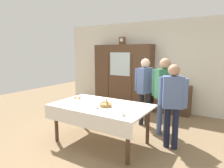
# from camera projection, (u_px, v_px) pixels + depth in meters

# --- Properties ---
(ground_plane) EXTENTS (12.00, 12.00, 0.00)m
(ground_plane) POSITION_uv_depth(u_px,v_px,m) (107.00, 138.00, 4.08)
(ground_plane) COLOR #846B4C
(ground_plane) RESTS_ON ground
(back_wall) EXTENTS (6.40, 0.10, 2.70)m
(back_wall) POSITION_uv_depth(u_px,v_px,m) (153.00, 66.00, 6.08)
(back_wall) COLOR silver
(back_wall) RESTS_ON ground
(dining_table) EXTENTS (1.88, 1.14, 0.77)m
(dining_table) POSITION_uv_depth(u_px,v_px,m) (100.00, 110.00, 3.77)
(dining_table) COLOR #4C3321
(dining_table) RESTS_ON ground
(wall_cabinet) EXTENTS (1.94, 0.46, 2.00)m
(wall_cabinet) POSITION_uv_depth(u_px,v_px,m) (123.00, 76.00, 6.36)
(wall_cabinet) COLOR #4C3321
(wall_cabinet) RESTS_ON ground
(mantel_clock) EXTENTS (0.18, 0.11, 0.24)m
(mantel_clock) POSITION_uv_depth(u_px,v_px,m) (122.00, 41.00, 6.20)
(mantel_clock) COLOR brown
(mantel_clock) RESTS_ON wall_cabinet
(bookshelf_low) EXTENTS (0.98, 0.35, 0.84)m
(bookshelf_low) POSITION_uv_depth(u_px,v_px,m) (173.00, 99.00, 5.66)
(bookshelf_low) COLOR #4C3321
(bookshelf_low) RESTS_ON ground
(book_stack) EXTENTS (0.15, 0.20, 0.09)m
(book_stack) POSITION_uv_depth(u_px,v_px,m) (173.00, 84.00, 5.59)
(book_stack) COLOR #664C7A
(book_stack) RESTS_ON bookshelf_low
(tea_cup_near_right) EXTENTS (0.13, 0.13, 0.06)m
(tea_cup_near_right) POSITION_uv_depth(u_px,v_px,m) (97.00, 107.00, 3.52)
(tea_cup_near_right) COLOR white
(tea_cup_near_right) RESTS_ON dining_table
(tea_cup_near_left) EXTENTS (0.13, 0.13, 0.06)m
(tea_cup_near_left) POSITION_uv_depth(u_px,v_px,m) (103.00, 100.00, 4.01)
(tea_cup_near_left) COLOR white
(tea_cup_near_left) RESTS_ON dining_table
(tea_cup_mid_right) EXTENTS (0.13, 0.13, 0.06)m
(tea_cup_mid_right) POSITION_uv_depth(u_px,v_px,m) (123.00, 114.00, 3.12)
(tea_cup_mid_right) COLOR white
(tea_cup_mid_right) RESTS_ON dining_table
(bread_basket) EXTENTS (0.24, 0.24, 0.16)m
(bread_basket) POSITION_uv_depth(u_px,v_px,m) (106.00, 105.00, 3.66)
(bread_basket) COLOR #9E7542
(bread_basket) RESTS_ON dining_table
(pastry_plate) EXTENTS (0.28, 0.28, 0.05)m
(pastry_plate) POSITION_uv_depth(u_px,v_px,m) (77.00, 99.00, 4.22)
(pastry_plate) COLOR white
(pastry_plate) RESTS_ON dining_table
(spoon_center) EXTENTS (0.12, 0.02, 0.01)m
(spoon_center) POSITION_uv_depth(u_px,v_px,m) (92.00, 101.00, 4.06)
(spoon_center) COLOR silver
(spoon_center) RESTS_ON dining_table
(spoon_far_right) EXTENTS (0.12, 0.02, 0.01)m
(spoon_far_right) POSITION_uv_depth(u_px,v_px,m) (121.00, 106.00, 3.71)
(spoon_far_right) COLOR silver
(spoon_far_right) RESTS_ON dining_table
(spoon_near_right) EXTENTS (0.12, 0.02, 0.01)m
(spoon_near_right) POSITION_uv_depth(u_px,v_px,m) (115.00, 103.00, 3.90)
(spoon_near_right) COLOR silver
(spoon_near_right) RESTS_ON dining_table
(person_behind_table_right) EXTENTS (0.52, 0.32, 1.57)m
(person_behind_table_right) POSITION_uv_depth(u_px,v_px,m) (173.00, 99.00, 3.53)
(person_behind_table_right) COLOR #191E38
(person_behind_table_right) RESTS_ON ground
(person_near_right_end) EXTENTS (0.52, 0.40, 1.66)m
(person_near_right_end) POSITION_uv_depth(u_px,v_px,m) (164.00, 89.00, 4.08)
(person_near_right_end) COLOR slate
(person_near_right_end) RESTS_ON ground
(person_behind_table_left) EXTENTS (0.52, 0.40, 1.63)m
(person_behind_table_left) POSITION_uv_depth(u_px,v_px,m) (145.00, 85.00, 4.65)
(person_behind_table_left) COLOR #232328
(person_behind_table_left) RESTS_ON ground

